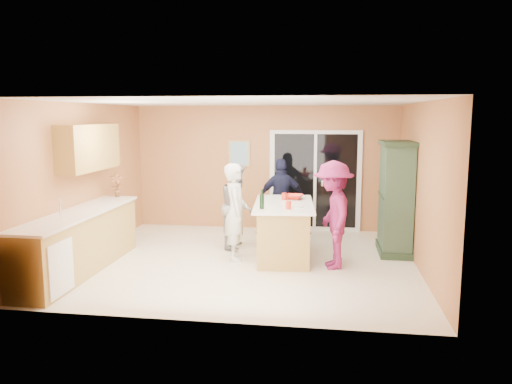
# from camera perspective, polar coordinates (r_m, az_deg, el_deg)

# --- Properties ---
(floor) EXTENTS (5.50, 5.50, 0.00)m
(floor) POSITION_cam_1_polar(r_m,az_deg,el_deg) (8.35, -1.13, -7.90)
(floor) COLOR beige
(floor) RESTS_ON ground
(ceiling) EXTENTS (5.50, 5.00, 0.10)m
(ceiling) POSITION_cam_1_polar(r_m,az_deg,el_deg) (8.01, -1.18, 10.22)
(ceiling) COLOR silver
(ceiling) RESTS_ON wall_back
(wall_back) EXTENTS (5.50, 0.10, 2.60)m
(wall_back) POSITION_cam_1_polar(r_m,az_deg,el_deg) (10.54, 1.07, 2.77)
(wall_back) COLOR tan
(wall_back) RESTS_ON ground
(wall_front) EXTENTS (5.50, 0.10, 2.60)m
(wall_front) POSITION_cam_1_polar(r_m,az_deg,el_deg) (5.66, -5.29, -2.39)
(wall_front) COLOR tan
(wall_front) RESTS_ON ground
(wall_left) EXTENTS (0.10, 5.00, 2.60)m
(wall_left) POSITION_cam_1_polar(r_m,az_deg,el_deg) (8.95, -18.81, 1.26)
(wall_left) COLOR tan
(wall_left) RESTS_ON ground
(wall_right) EXTENTS (0.10, 5.00, 2.60)m
(wall_right) POSITION_cam_1_polar(r_m,az_deg,el_deg) (8.10, 18.41, 0.55)
(wall_right) COLOR tan
(wall_right) RESTS_ON ground
(left_cabinet_run) EXTENTS (0.65, 3.05, 1.24)m
(left_cabinet_run) POSITION_cam_1_polar(r_m,az_deg,el_deg) (8.05, -19.98, -5.67)
(left_cabinet_run) COLOR #AA8842
(left_cabinet_run) RESTS_ON floor
(upper_cabinets) EXTENTS (0.35, 1.60, 0.75)m
(upper_cabinets) POSITION_cam_1_polar(r_m,az_deg,el_deg) (8.64, -18.56, 4.85)
(upper_cabinets) COLOR #AA8842
(upper_cabinets) RESTS_ON wall_left
(sliding_door) EXTENTS (1.90, 0.07, 2.10)m
(sliding_door) POSITION_cam_1_polar(r_m,az_deg,el_deg) (10.45, 6.76, 1.28)
(sliding_door) COLOR silver
(sliding_door) RESTS_ON floor
(framed_picture) EXTENTS (0.46, 0.04, 0.56)m
(framed_picture) POSITION_cam_1_polar(r_m,az_deg,el_deg) (10.57, -1.91, 4.42)
(framed_picture) COLOR #A38851
(framed_picture) RESTS_ON wall_back
(kitchen_island) EXTENTS (1.12, 1.86, 0.94)m
(kitchen_island) POSITION_cam_1_polar(r_m,az_deg,el_deg) (8.46, 3.17, -4.61)
(kitchen_island) COLOR #AA8842
(kitchen_island) RESTS_ON floor
(green_hutch) EXTENTS (0.56, 1.07, 1.96)m
(green_hutch) POSITION_cam_1_polar(r_m,az_deg,el_deg) (8.99, 15.68, -0.79)
(green_hutch) COLOR #1E311F
(green_hutch) RESTS_ON floor
(woman_white) EXTENTS (0.50, 0.65, 1.62)m
(woman_white) POSITION_cam_1_polar(r_m,az_deg,el_deg) (8.30, -2.34, -2.27)
(woman_white) COLOR silver
(woman_white) RESTS_ON floor
(woman_grey) EXTENTS (0.60, 0.76, 1.54)m
(woman_grey) POSITION_cam_1_polar(r_m,az_deg,el_deg) (9.08, -2.17, -1.57)
(woman_grey) COLOR gray
(woman_grey) RESTS_ON floor
(woman_navy) EXTENTS (1.00, 0.63, 1.58)m
(woman_navy) POSITION_cam_1_polar(r_m,az_deg,el_deg) (9.72, 2.94, -0.79)
(woman_navy) COLOR #161931
(woman_navy) RESTS_ON floor
(woman_magenta) EXTENTS (0.80, 1.18, 1.70)m
(woman_magenta) POSITION_cam_1_polar(r_m,az_deg,el_deg) (7.91, 8.80, -2.61)
(woman_magenta) COLOR maroon
(woman_magenta) RESTS_ON floor
(serving_bowl) EXTENTS (0.36, 0.36, 0.08)m
(serving_bowl) POSITION_cam_1_polar(r_m,az_deg,el_deg) (8.77, 4.37, -0.55)
(serving_bowl) COLOR red
(serving_bowl) RESTS_ON kitchen_island
(tulip_vase) EXTENTS (0.27, 0.23, 0.43)m
(tulip_vase) POSITION_cam_1_polar(r_m,az_deg,el_deg) (9.31, -15.66, 0.76)
(tulip_vase) COLOR red
(tulip_vase) RESTS_ON left_cabinet_run
(tumbler_near) EXTENTS (0.09, 0.09, 0.12)m
(tumbler_near) POSITION_cam_1_polar(r_m,az_deg,el_deg) (8.66, 3.24, -0.51)
(tumbler_near) COLOR red
(tumbler_near) RESTS_ON kitchen_island
(tumbler_far) EXTENTS (0.10, 0.10, 0.12)m
(tumbler_far) POSITION_cam_1_polar(r_m,az_deg,el_deg) (7.82, 3.74, -1.51)
(tumbler_far) COLOR red
(tumbler_far) RESTS_ON kitchen_island
(wine_bottle) EXTENTS (0.07, 0.07, 0.31)m
(wine_bottle) POSITION_cam_1_polar(r_m,az_deg,el_deg) (7.81, 0.68, -1.07)
(wine_bottle) COLOR black
(wine_bottle) RESTS_ON kitchen_island
(white_plate) EXTENTS (0.29, 0.29, 0.02)m
(white_plate) POSITION_cam_1_polar(r_m,az_deg,el_deg) (8.03, 4.63, -1.64)
(white_plate) COLOR silver
(white_plate) RESTS_ON kitchen_island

